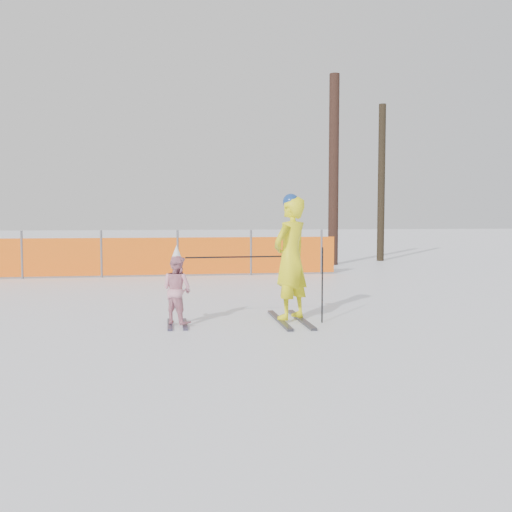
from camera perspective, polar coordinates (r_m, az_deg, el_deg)
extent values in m
plane|color=white|center=(8.56, 0.52, -6.93)|extent=(120.00, 120.00, 0.00)
cube|color=black|center=(8.86, 2.37, -6.42)|extent=(0.09, 1.61, 0.04)
cube|color=black|center=(8.93, 4.53, -6.35)|extent=(0.09, 1.61, 0.04)
imported|color=#FFF815|center=(8.77, 3.48, -0.21)|extent=(0.81, 0.79, 1.88)
sphere|color=navy|center=(8.75, 3.50, 5.44)|extent=(0.25, 0.25, 0.25)
cube|color=black|center=(8.62, -8.61, -6.79)|extent=(0.09, 0.86, 0.03)
cube|color=black|center=(8.62, -7.14, -6.77)|extent=(0.09, 0.86, 0.03)
imported|color=pink|center=(8.54, -7.91, -3.34)|extent=(0.62, 0.62, 1.01)
cone|color=white|center=(8.49, -7.94, 0.28)|extent=(0.19, 0.19, 0.24)
cylinder|color=black|center=(8.73, 6.64, -2.91)|extent=(0.02, 0.02, 1.15)
cylinder|color=black|center=(8.59, -2.14, -0.10)|extent=(1.49, 0.09, 0.02)
cylinder|color=#595960|center=(15.95, -22.36, 0.11)|extent=(0.06, 0.06, 1.25)
cylinder|color=#595960|center=(15.60, -15.20, 0.20)|extent=(0.06, 0.06, 1.25)
cylinder|color=#595960|center=(15.51, -7.84, 0.28)|extent=(0.06, 0.06, 1.25)
cylinder|color=#595960|center=(15.67, -0.51, 0.35)|extent=(0.06, 0.06, 1.25)
cylinder|color=#595960|center=(16.09, 6.56, 0.42)|extent=(0.06, 0.06, 1.25)
cube|color=#FF620D|center=(15.72, -18.16, -0.11)|extent=(14.36, 0.03, 1.00)
cylinder|color=black|center=(19.26, 7.77, 8.49)|extent=(0.33, 0.33, 6.28)
cylinder|color=black|center=(21.25, 12.43, 7.13)|extent=(0.26, 0.26, 5.63)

